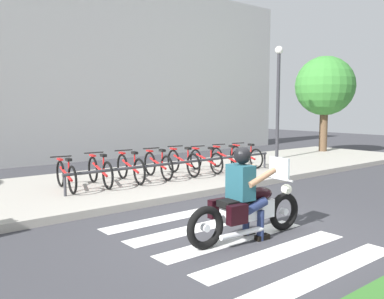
# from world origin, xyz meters

# --- Properties ---
(ground_plane) EXTENTS (48.00, 48.00, 0.00)m
(ground_plane) POSITION_xyz_m (0.00, 0.00, 0.00)
(ground_plane) COLOR #38383D
(sidewalk) EXTENTS (24.00, 4.40, 0.15)m
(sidewalk) POSITION_xyz_m (0.00, 4.73, 0.07)
(sidewalk) COLOR #A8A399
(sidewalk) RESTS_ON ground
(crosswalk_stripe_0) EXTENTS (2.80, 0.40, 0.01)m
(crosswalk_stripe_0) POSITION_xyz_m (-0.30, -1.60, 0.00)
(crosswalk_stripe_0) COLOR white
(crosswalk_stripe_0) RESTS_ON ground
(crosswalk_stripe_1) EXTENTS (2.80, 0.40, 0.01)m
(crosswalk_stripe_1) POSITION_xyz_m (-0.30, -0.80, 0.00)
(crosswalk_stripe_1) COLOR white
(crosswalk_stripe_1) RESTS_ON ground
(crosswalk_stripe_2) EXTENTS (2.80, 0.40, 0.01)m
(crosswalk_stripe_2) POSITION_xyz_m (-0.30, 0.00, 0.00)
(crosswalk_stripe_2) COLOR white
(crosswalk_stripe_2) RESTS_ON ground
(crosswalk_stripe_3) EXTENTS (2.80, 0.40, 0.01)m
(crosswalk_stripe_3) POSITION_xyz_m (-0.30, 0.80, 0.00)
(crosswalk_stripe_3) COLOR white
(crosswalk_stripe_3) RESTS_ON ground
(crosswalk_stripe_4) EXTENTS (2.80, 0.40, 0.01)m
(crosswalk_stripe_4) POSITION_xyz_m (-0.30, 1.60, 0.00)
(crosswalk_stripe_4) COLOR white
(crosswalk_stripe_4) RESTS_ON ground
(motorcycle) EXTENTS (2.23, 0.68, 1.22)m
(motorcycle) POSITION_xyz_m (-0.12, -0.12, 0.46)
(motorcycle) COLOR black
(motorcycle) RESTS_ON ground
(rider) EXTENTS (0.65, 0.57, 1.43)m
(rider) POSITION_xyz_m (-0.20, -0.11, 0.82)
(rider) COLOR #1E4C59
(rider) RESTS_ON ground
(bicycle_0) EXTENTS (0.48, 1.58, 0.75)m
(bicycle_0) POSITION_xyz_m (-1.13, 4.47, 0.49)
(bicycle_0) COLOR black
(bicycle_0) RESTS_ON sidewalk
(bicycle_1) EXTENTS (0.48, 1.66, 0.78)m
(bicycle_1) POSITION_xyz_m (-0.31, 4.47, 0.51)
(bicycle_1) COLOR black
(bicycle_1) RESTS_ON sidewalk
(bicycle_2) EXTENTS (0.48, 1.68, 0.78)m
(bicycle_2) POSITION_xyz_m (0.52, 4.47, 0.51)
(bicycle_2) COLOR black
(bicycle_2) RESTS_ON sidewalk
(bicycle_3) EXTENTS (0.48, 1.60, 0.78)m
(bicycle_3) POSITION_xyz_m (1.35, 4.47, 0.51)
(bicycle_3) COLOR black
(bicycle_3) RESTS_ON sidewalk
(bicycle_4) EXTENTS (0.48, 1.70, 0.78)m
(bicycle_4) POSITION_xyz_m (2.17, 4.47, 0.51)
(bicycle_4) COLOR black
(bicycle_4) RESTS_ON sidewalk
(bicycle_5) EXTENTS (0.48, 1.66, 0.74)m
(bicycle_5) POSITION_xyz_m (3.00, 4.47, 0.49)
(bicycle_5) COLOR black
(bicycle_5) RESTS_ON sidewalk
(bicycle_6) EXTENTS (0.48, 1.63, 0.74)m
(bicycle_6) POSITION_xyz_m (3.83, 4.47, 0.49)
(bicycle_6) COLOR black
(bicycle_6) RESTS_ON sidewalk
(bicycle_7) EXTENTS (0.48, 1.58, 0.73)m
(bicycle_7) POSITION_xyz_m (4.65, 4.47, 0.49)
(bicycle_7) COLOR black
(bicycle_7) RESTS_ON sidewalk
(bike_rack) EXTENTS (6.39, 0.07, 0.49)m
(bike_rack) POSITION_xyz_m (1.76, 3.91, 0.58)
(bike_rack) COLOR #333338
(bike_rack) RESTS_ON sidewalk
(street_lamp) EXTENTS (0.28, 0.28, 4.13)m
(street_lamp) POSITION_xyz_m (6.96, 5.13, 2.52)
(street_lamp) COLOR #2D2D33
(street_lamp) RESTS_ON ground
(tree_near_rack) EXTENTS (2.44, 2.44, 4.09)m
(tree_near_rack) POSITION_xyz_m (10.45, 5.53, 2.85)
(tree_near_rack) COLOR brown
(tree_near_rack) RESTS_ON ground
(building_backdrop) EXTENTS (24.00, 1.20, 6.93)m
(building_backdrop) POSITION_xyz_m (0.00, 10.43, 3.47)
(building_backdrop) COLOR #B0B0B0
(building_backdrop) RESTS_ON ground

